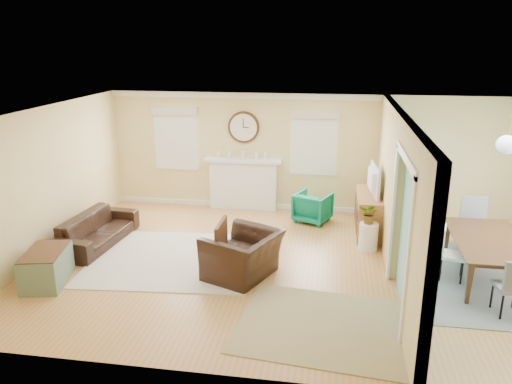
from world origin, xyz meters
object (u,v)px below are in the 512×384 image
sofa (97,229)px  credenza (368,213)px  green_chair (313,207)px  dining_table (489,260)px  eames_chair (243,255)px

sofa → credenza: 5.25m
green_chair → credenza: credenza is taller
sofa → credenza: credenza is taller
green_chair → dining_table: size_ratio=0.35×
sofa → dining_table: (6.84, -0.40, 0.06)m
eames_chair → credenza: 3.12m
eames_chair → dining_table: size_ratio=0.58×
eames_chair → credenza: credenza is taller
sofa → eames_chair: bearing=-102.4°
eames_chair → sofa: bearing=-84.1°
credenza → eames_chair: bearing=-132.4°
green_chair → eames_chair: bearing=92.4°
credenza → dining_table: (1.79, -1.81, -0.05)m
dining_table → eames_chair: bearing=98.6°
eames_chair → dining_table: eames_chair is taller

